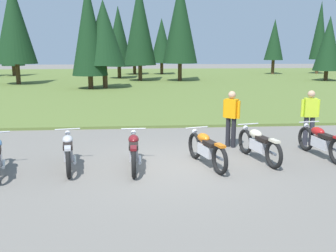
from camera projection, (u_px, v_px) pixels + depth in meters
ground_plane at (170, 166)px, 9.27m from camera, size 140.00×140.00×0.00m
grass_moorland at (146, 80)px, 35.28m from camera, size 80.00×44.00×0.10m
forest_treeline at (119, 32)px, 35.25m from camera, size 41.07×19.16×9.10m
motorcycle_silver at (68, 151)px, 9.02m from camera, size 0.68×2.09×0.88m
motorcycle_maroon at (134, 151)px, 9.05m from camera, size 0.62×2.10×0.88m
motorcycle_orange at (206, 149)px, 9.23m from camera, size 0.79×2.05×0.88m
motorcycle_cream at (259, 144)px, 9.68m from camera, size 0.73×2.07×0.88m
motorcycle_red at (321, 141)px, 9.98m from camera, size 0.65×2.09×0.88m
rider_near_row_end at (310, 115)px, 11.13m from camera, size 0.55×0.27×1.67m
rider_checking_bike at (231, 116)px, 10.95m from camera, size 0.43×0.40×1.67m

